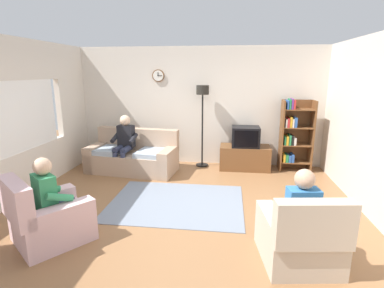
# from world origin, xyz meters

# --- Properties ---
(ground_plane) EXTENTS (12.00, 12.00, 0.00)m
(ground_plane) POSITION_xyz_m (0.00, 0.00, 0.00)
(ground_plane) COLOR #8C603D
(back_wall_assembly) EXTENTS (6.20, 0.17, 2.70)m
(back_wall_assembly) POSITION_xyz_m (-0.00, 2.66, 1.35)
(back_wall_assembly) COLOR silver
(back_wall_assembly) RESTS_ON ground_plane
(left_wall_assembly) EXTENTS (0.12, 5.80, 2.70)m
(left_wall_assembly) POSITION_xyz_m (-2.86, 0.03, 1.34)
(left_wall_assembly) COLOR silver
(left_wall_assembly) RESTS_ON ground_plane
(couch) EXTENTS (1.99, 1.10, 0.90)m
(couch) POSITION_xyz_m (-1.38, 1.80, 0.31)
(couch) COLOR tan
(couch) RESTS_ON ground_plane
(tv_stand) EXTENTS (1.10, 0.56, 0.53)m
(tv_stand) POSITION_xyz_m (1.06, 2.25, 0.26)
(tv_stand) COLOR brown
(tv_stand) RESTS_ON ground_plane
(tv) EXTENTS (0.60, 0.49, 0.44)m
(tv) POSITION_xyz_m (1.06, 2.23, 0.75)
(tv) COLOR black
(tv) RESTS_ON tv_stand
(bookshelf) EXTENTS (0.68, 0.36, 1.59)m
(bookshelf) POSITION_xyz_m (2.11, 2.32, 0.81)
(bookshelf) COLOR brown
(bookshelf) RESTS_ON ground_plane
(floor_lamp) EXTENTS (0.28, 0.28, 1.85)m
(floor_lamp) POSITION_xyz_m (0.09, 2.35, 1.45)
(floor_lamp) COLOR black
(floor_lamp) RESTS_ON ground_plane
(armchair_near_window) EXTENTS (1.17, 1.19, 0.90)m
(armchair_near_window) POSITION_xyz_m (-1.56, -1.05, 0.29)
(armchair_near_window) COLOR beige
(armchair_near_window) RESTS_ON ground_plane
(armchair_near_bookshelf) EXTENTS (0.91, 0.98, 0.90)m
(armchair_near_bookshelf) POSITION_xyz_m (1.52, -1.11, 0.29)
(armchair_near_bookshelf) COLOR #BCAD99
(armchair_near_bookshelf) RESTS_ON ground_plane
(area_rug) EXTENTS (2.20, 1.70, 0.01)m
(area_rug) POSITION_xyz_m (-0.14, 0.27, 0.01)
(area_rug) COLOR slate
(area_rug) RESTS_ON ground_plane
(person_on_couch) EXTENTS (0.55, 0.57, 1.24)m
(person_on_couch) POSITION_xyz_m (-1.52, 1.69, 0.70)
(person_on_couch) COLOR black
(person_on_couch) RESTS_ON ground_plane
(person_in_left_armchair) EXTENTS (0.62, 0.64, 1.12)m
(person_in_left_armchair) POSITION_xyz_m (-1.51, -0.98, 0.60)
(person_in_left_armchair) COLOR #338C59
(person_in_left_armchair) RESTS_ON ground_plane
(person_in_right_armchair) EXTENTS (0.55, 0.57, 1.12)m
(person_in_right_armchair) POSITION_xyz_m (1.51, -1.02, 0.60)
(person_in_right_armchair) COLOR #3372B2
(person_in_right_armchair) RESTS_ON ground_plane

